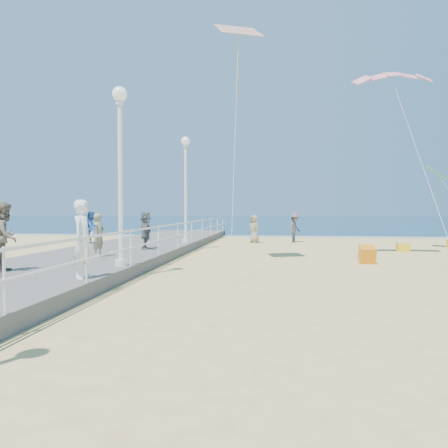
# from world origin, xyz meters

# --- Properties ---
(ground) EXTENTS (160.00, 160.00, 0.00)m
(ground) POSITION_xyz_m (0.00, 0.00, 0.00)
(ground) COLOR #E8CB79
(ground) RESTS_ON ground
(ocean) EXTENTS (160.00, 90.00, 0.05)m
(ocean) POSITION_xyz_m (0.00, 65.00, 0.01)
(ocean) COLOR #0B2C46
(ocean) RESTS_ON ground
(surf_line) EXTENTS (160.00, 1.20, 0.04)m
(surf_line) POSITION_xyz_m (0.00, 20.50, 0.03)
(surf_line) COLOR silver
(surf_line) RESTS_ON ground
(boardwalk) EXTENTS (5.00, 44.00, 0.40)m
(boardwalk) POSITION_xyz_m (-7.50, 0.00, 0.20)
(boardwalk) COLOR slate
(boardwalk) RESTS_ON ground
(railing) EXTENTS (0.05, 42.00, 0.55)m
(railing) POSITION_xyz_m (-5.05, 0.00, 1.25)
(railing) COLOR white
(railing) RESTS_ON boardwalk
(lamp_post_mid) EXTENTS (0.44, 0.44, 5.32)m
(lamp_post_mid) POSITION_xyz_m (-5.35, 0.00, 3.66)
(lamp_post_mid) COLOR white
(lamp_post_mid) RESTS_ON boardwalk
(lamp_post_far) EXTENTS (0.44, 0.44, 5.32)m
(lamp_post_far) POSITION_xyz_m (-5.35, 9.00, 3.66)
(lamp_post_far) COLOR white
(lamp_post_far) RESTS_ON boardwalk
(woman_holding_toddler) EXTENTS (0.55, 0.76, 1.93)m
(woman_holding_toddler) POSITION_xyz_m (-5.40, -2.38, 1.37)
(woman_holding_toddler) COLOR white
(woman_holding_toddler) RESTS_ON boardwalk
(toddler_held) EXTENTS (0.35, 0.42, 0.80)m
(toddler_held) POSITION_xyz_m (-5.25, -2.23, 1.65)
(toddler_held) COLOR blue
(toddler_held) RESTS_ON boardwalk
(spectator_1) EXTENTS (0.88, 1.04, 1.89)m
(spectator_1) POSITION_xyz_m (-8.07, -1.50, 1.35)
(spectator_1) COLOR #7F7058
(spectator_1) RESTS_ON boardwalk
(spectator_5) EXTENTS (0.70, 1.53, 1.59)m
(spectator_5) POSITION_xyz_m (-6.30, 5.41, 1.20)
(spectator_5) COLOR #5C5D61
(spectator_5) RESTS_ON boardwalk
(spectator_6) EXTENTS (0.43, 0.60, 1.55)m
(spectator_6) POSITION_xyz_m (-7.06, 2.34, 1.17)
(spectator_6) COLOR gray
(spectator_6) RESTS_ON boardwalk
(beach_walker_a) EXTENTS (1.14, 1.37, 1.85)m
(beach_walker_a) POSITION_xyz_m (0.28, 15.31, 0.93)
(beach_walker_a) COLOR #57565B
(beach_walker_a) RESTS_ON ground
(beach_walker_c) EXTENTS (0.96, 0.99, 1.72)m
(beach_walker_c) POSITION_xyz_m (-2.24, 14.56, 0.86)
(beach_walker_c) COLOR gray
(beach_walker_c) RESTS_ON ground
(box_kite) EXTENTS (0.60, 0.75, 0.74)m
(box_kite) POSITION_xyz_m (2.68, 4.72, 0.30)
(box_kite) COLOR #F14F0E
(box_kite) RESTS_ON ground
(beach_chair_left) EXTENTS (0.55, 0.55, 0.40)m
(beach_chair_left) POSITION_xyz_m (5.37, 9.82, 0.20)
(beach_chair_left) COLOR yellow
(beach_chair_left) RESTS_ON ground
(kite_parafoil) EXTENTS (3.34, 0.94, 0.65)m
(kite_parafoil) POSITION_xyz_m (4.13, 7.18, 7.88)
(kite_parafoil) COLOR red
(kite_diamond_green) EXTENTS (1.20, 1.34, 0.71)m
(kite_diamond_green) POSITION_xyz_m (7.53, 11.81, 4.00)
(kite_diamond_green) COLOR green
(kite_diamond_redwhite) EXTENTS (1.98, 1.86, 0.84)m
(kite_diamond_redwhite) POSITION_xyz_m (-2.19, 3.83, 8.73)
(kite_diamond_redwhite) COLOR #C44F17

